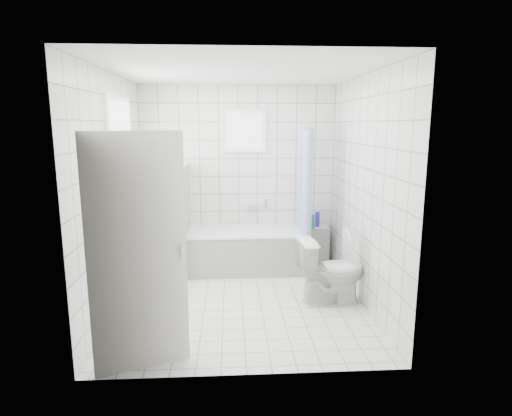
{
  "coord_description": "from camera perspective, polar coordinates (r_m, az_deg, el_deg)",
  "views": [
    {
      "loc": [
        -0.12,
        -4.72,
        2.05
      ],
      "look_at": [
        0.19,
        0.35,
        1.05
      ],
      "focal_mm": 30.0,
      "sensor_mm": 36.0,
      "label": 1
    }
  ],
  "objects": [
    {
      "name": "partition_wall",
      "position": [
        5.97,
        -9.81,
        -1.59
      ],
      "size": [
        0.15,
        0.85,
        1.5
      ],
      "primitive_type": "cube",
      "color": "white",
      "rests_on": "ground"
    },
    {
      "name": "ceiling",
      "position": [
        4.75,
        -2.09,
        17.78
      ],
      "size": [
        3.0,
        3.0,
        0.0
      ],
      "primitive_type": "plane",
      "rotation": [
        3.14,
        0.0,
        0.0
      ],
      "color": "white",
      "rests_on": "ground"
    },
    {
      "name": "sill_bottles",
      "position": [
        5.2,
        -16.51,
        -0.76
      ],
      "size": [
        0.18,
        0.78,
        0.3
      ],
      "color": "white",
      "rests_on": "window_sill"
    },
    {
      "name": "bathtub",
      "position": [
        6.11,
        -1.1,
        -5.61
      ],
      "size": [
        1.68,
        0.77,
        0.58
      ],
      "color": "white",
      "rests_on": "ground"
    },
    {
      "name": "tiled_ledge",
      "position": [
        6.47,
        7.78,
        -4.89
      ],
      "size": [
        0.4,
        0.24,
        0.55
      ],
      "primitive_type": "cube",
      "color": "white",
      "rests_on": "ground"
    },
    {
      "name": "window_sill",
      "position": [
        5.29,
        -16.38,
        -2.31
      ],
      "size": [
        0.18,
        1.02,
        0.08
      ],
      "primitive_type": "cube",
      "color": "white",
      "rests_on": "wall_left"
    },
    {
      "name": "toilet",
      "position": [
        5.05,
        10.0,
        -8.24
      ],
      "size": [
        0.8,
        0.51,
        0.77
      ],
      "primitive_type": "imported",
      "rotation": [
        0.0,
        0.0,
        1.67
      ],
      "color": "white",
      "rests_on": "ground"
    },
    {
      "name": "wall_right",
      "position": [
        5.01,
        14.24,
        2.2
      ],
      "size": [
        0.02,
        3.0,
        2.6
      ],
      "primitive_type": "cube",
      "color": "white",
      "rests_on": "ground"
    },
    {
      "name": "ledge_bottles",
      "position": [
        6.35,
        7.64,
        -1.56
      ],
      "size": [
        0.18,
        0.18,
        0.24
      ],
      "color": "#291CE3",
      "rests_on": "tiled_ledge"
    },
    {
      "name": "wall_left",
      "position": [
        4.95,
        -18.43,
        1.85
      ],
      "size": [
        0.02,
        3.0,
        2.6
      ],
      "primitive_type": "cube",
      "color": "white",
      "rests_on": "ground"
    },
    {
      "name": "window_left",
      "position": [
        5.19,
        -17.31,
        5.67
      ],
      "size": [
        0.01,
        0.9,
        1.4
      ],
      "primitive_type": "cube",
      "color": "white",
      "rests_on": "wall_left"
    },
    {
      "name": "shower_curtain",
      "position": [
        5.86,
        6.58,
        1.73
      ],
      "size": [
        0.14,
        0.48,
        1.78
      ],
      "primitive_type": null,
      "color": "#4769D2",
      "rests_on": "curtain_rod"
    },
    {
      "name": "wall_front",
      "position": [
        3.31,
        -1.3,
        -1.95
      ],
      "size": [
        2.8,
        0.02,
        2.6
      ],
      "primitive_type": "cube",
      "color": "white",
      "rests_on": "ground"
    },
    {
      "name": "wall_back",
      "position": [
        6.26,
        -2.35,
        4.25
      ],
      "size": [
        2.8,
        0.02,
        2.6
      ],
      "primitive_type": "cube",
      "color": "white",
      "rests_on": "ground"
    },
    {
      "name": "door",
      "position": [
        3.62,
        -15.47,
        -6.11
      ],
      "size": [
        0.76,
        0.33,
        2.0
      ],
      "primitive_type": "cube",
      "rotation": [
        0.0,
        0.0,
        -1.2
      ],
      "color": "silver",
      "rests_on": "ground"
    },
    {
      "name": "tub_faucet",
      "position": [
        6.3,
        -0.34,
        0.16
      ],
      "size": [
        0.18,
        0.06,
        0.06
      ],
      "primitive_type": "cube",
      "color": "silver",
      "rests_on": "wall_back"
    },
    {
      "name": "ground",
      "position": [
        5.14,
        -1.88,
        -12.34
      ],
      "size": [
        3.0,
        3.0,
        0.0
      ],
      "primitive_type": "plane",
      "color": "white",
      "rests_on": "ground"
    },
    {
      "name": "window_back",
      "position": [
        6.18,
        -1.44,
        10.21
      ],
      "size": [
        0.5,
        0.01,
        0.5
      ],
      "primitive_type": "cube",
      "color": "white",
      "rests_on": "wall_back"
    },
    {
      "name": "curtain_rod",
      "position": [
        5.91,
        6.56,
        10.58
      ],
      "size": [
        0.02,
        0.8,
        0.02
      ],
      "primitive_type": "cylinder",
      "rotation": [
        1.57,
        0.0,
        0.0
      ],
      "color": "silver",
      "rests_on": "wall_back"
    }
  ]
}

